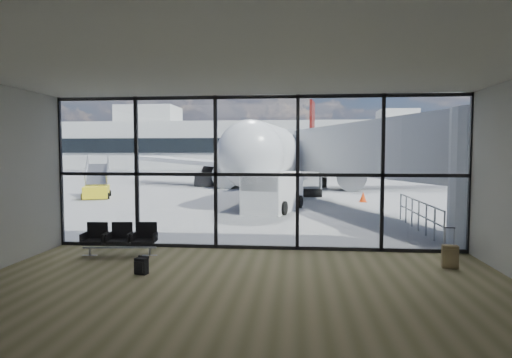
% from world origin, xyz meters
% --- Properties ---
extents(ground, '(220.00, 220.00, 0.00)m').
position_xyz_m(ground, '(0.00, 40.00, 0.00)').
color(ground, slate).
rests_on(ground, ground).
extents(lounge_shell, '(12.02, 8.01, 4.51)m').
position_xyz_m(lounge_shell, '(0.00, -4.80, 2.65)').
color(lounge_shell, brown).
rests_on(lounge_shell, ground).
extents(glass_curtain_wall, '(12.10, 0.12, 4.50)m').
position_xyz_m(glass_curtain_wall, '(0.00, 0.00, 2.25)').
color(glass_curtain_wall, white).
rests_on(glass_curtain_wall, ground).
extents(jet_bridge, '(8.00, 16.50, 4.33)m').
position_xyz_m(jet_bridge, '(4.90, 7.07, 2.76)').
color(jet_bridge, '#ADAFB3').
rests_on(jet_bridge, ground).
extents(apron_railing, '(0.06, 5.46, 1.11)m').
position_xyz_m(apron_railing, '(5.60, 3.50, 0.72)').
color(apron_railing, gray).
rests_on(apron_railing, ground).
extents(far_terminal, '(80.00, 12.20, 11.00)m').
position_xyz_m(far_terminal, '(-0.59, 61.97, 4.21)').
color(far_terminal, '#B2B2AD').
rests_on(far_terminal, ground).
extents(tree_0, '(4.95, 4.95, 7.12)m').
position_xyz_m(tree_0, '(-45.00, 72.00, 4.63)').
color(tree_0, '#382619').
rests_on(tree_0, ground).
extents(tree_1, '(5.61, 5.61, 8.07)m').
position_xyz_m(tree_1, '(-39.00, 72.00, 5.25)').
color(tree_1, '#382619').
rests_on(tree_1, ground).
extents(tree_2, '(6.27, 6.27, 9.03)m').
position_xyz_m(tree_2, '(-33.00, 72.00, 5.88)').
color(tree_2, '#382619').
rests_on(tree_2, ground).
extents(tree_3, '(4.95, 4.95, 7.12)m').
position_xyz_m(tree_3, '(-27.00, 72.00, 4.63)').
color(tree_3, '#382619').
rests_on(tree_3, ground).
extents(tree_4, '(5.61, 5.61, 8.07)m').
position_xyz_m(tree_4, '(-21.00, 72.00, 5.25)').
color(tree_4, '#382619').
rests_on(tree_4, ground).
extents(tree_5, '(6.27, 6.27, 9.03)m').
position_xyz_m(tree_5, '(-15.00, 72.00, 5.88)').
color(tree_5, '#382619').
rests_on(tree_5, ground).
extents(seating_row, '(2.02, 0.74, 0.90)m').
position_xyz_m(seating_row, '(-3.69, -1.06, 0.50)').
color(seating_row, gray).
rests_on(seating_row, ground).
extents(backpack, '(0.32, 0.31, 0.42)m').
position_xyz_m(backpack, '(-2.42, -2.88, 0.21)').
color(backpack, black).
rests_on(backpack, ground).
extents(suitcase, '(0.40, 0.31, 1.00)m').
position_xyz_m(suitcase, '(4.93, -1.67, 0.30)').
color(suitcase, brown).
rests_on(suitcase, ground).
extents(airliner, '(29.53, 34.38, 8.88)m').
position_xyz_m(airliner, '(0.95, 23.61, 2.71)').
color(airliner, silver).
rests_on(airliner, ground).
extents(service_van, '(2.92, 4.60, 1.85)m').
position_xyz_m(service_van, '(0.04, 8.38, 0.95)').
color(service_van, silver).
rests_on(service_van, ground).
extents(belt_loader, '(1.74, 4.23, 1.93)m').
position_xyz_m(belt_loader, '(-6.56, 24.12, 0.65)').
color(belt_loader, black).
rests_on(belt_loader, ground).
extents(mobile_stairs, '(2.36, 3.28, 2.10)m').
position_xyz_m(mobile_stairs, '(-11.32, 13.28, 0.51)').
color(mobile_stairs, gold).
rests_on(mobile_stairs, ground).
extents(traffic_cone_a, '(0.46, 0.46, 0.66)m').
position_xyz_m(traffic_cone_a, '(-1.93, 14.64, 0.31)').
color(traffic_cone_a, orange).
rests_on(traffic_cone_a, ground).
extents(traffic_cone_b, '(0.44, 0.44, 0.64)m').
position_xyz_m(traffic_cone_b, '(0.06, 13.32, 0.30)').
color(traffic_cone_b, orange).
rests_on(traffic_cone_b, ground).
extents(traffic_cone_c, '(0.42, 0.42, 0.60)m').
position_xyz_m(traffic_cone_c, '(5.00, 12.59, 0.29)').
color(traffic_cone_c, '#E33D0B').
rests_on(traffic_cone_c, ground).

